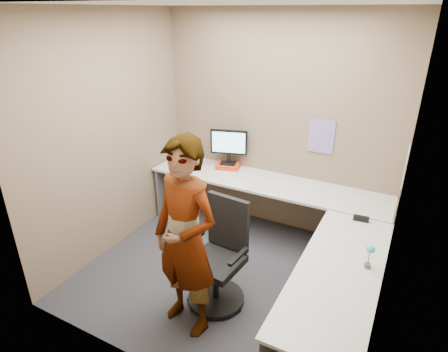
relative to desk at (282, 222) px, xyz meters
The scene contains 21 objects.
ground 0.83m from the desk, 138.54° to the right, with size 3.00×3.00×0.00m, color #27272C.
wall_back 1.27m from the desk, 115.54° to the left, with size 3.00×3.00×0.00m, color brown.
wall_right 1.36m from the desk, 19.95° to the right, with size 2.70×2.70×0.00m, color brown.
wall_left 2.12m from the desk, 168.73° to the right, with size 2.70×2.70×0.00m, color brown.
ceiling 2.19m from the desk, 138.54° to the right, with size 3.00×3.00×0.00m, color white.
desk is the anchor object (origin of this frame).
paper_ream 1.29m from the desk, 143.86° to the left, with size 0.30×0.22×0.06m, color red.
monitor 1.37m from the desk, 143.24° to the left, with size 0.47×0.20×0.46m.
laptop 1.75m from the desk, 160.66° to the left, with size 0.38×0.37×0.21m.
trackball_mouse 1.31m from the desk, 149.01° to the left, with size 0.12×0.08×0.07m.
origami 0.75m from the desk, 150.29° to the left, with size 0.10×0.10×0.06m, color white.
stapler 0.80m from the desk, 12.16° to the left, with size 0.15×0.04×0.06m, color black.
flower 1.13m from the desk, 31.62° to the right, with size 0.07×0.07×0.22m.
calendar_purple 1.15m from the desk, 82.85° to the left, with size 0.30×0.01×0.40m, color #846BB7.
calendar_white 1.35m from the desk, 26.02° to the left, with size 0.01×0.28×0.38m, color white.
sticky_note_a 1.13m from the desk, ahead, with size 0.01×0.07×0.07m, color #F2E059.
sticky_note_b 1.10m from the desk, 11.49° to the left, with size 0.01×0.07×0.07m, color pink.
sticky_note_c 1.08m from the desk, ahead, with size 0.01×0.07×0.07m, color pink.
sticky_note_d 1.15m from the desk, 16.61° to the left, with size 0.01×0.07×0.07m, color #F2E059.
office_chair 0.83m from the desk, 115.92° to the right, with size 0.56×0.56×1.05m.
person 1.26m from the desk, 111.85° to the right, with size 0.66×0.43×1.80m, color #999399.
Camera 1 is at (1.50, -2.93, 2.66)m, focal length 30.00 mm.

